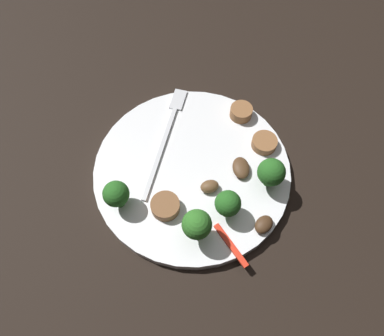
{
  "coord_description": "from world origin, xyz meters",
  "views": [
    {
      "loc": [
        -0.22,
        -0.03,
        0.43
      ],
      "look_at": [
        0.0,
        0.0,
        0.01
      ],
      "focal_mm": 33.76,
      "sensor_mm": 36.0,
      "label": 1
    }
  ],
  "objects_px": {
    "plate": "(192,171)",
    "mushroom_1": "(210,186)",
    "sausage_slice_0": "(264,143)",
    "broccoli_floret_3": "(197,225)",
    "broccoli_floret_0": "(116,194)",
    "sausage_slice_2": "(165,206)",
    "sausage_slice_3": "(241,112)",
    "mushroom_0": "(241,168)",
    "pepper_strip_0": "(231,245)",
    "fork": "(167,132)",
    "broccoli_floret_1": "(228,204)",
    "mushroom_2": "(264,224)",
    "broccoli_floret_2": "(271,172)"
  },
  "relations": [
    {
      "from": "sausage_slice_0",
      "to": "sausage_slice_2",
      "type": "height_order",
      "value": "sausage_slice_2"
    },
    {
      "from": "fork",
      "to": "broccoli_floret_3",
      "type": "distance_m",
      "value": 0.15
    },
    {
      "from": "sausage_slice_0",
      "to": "mushroom_0",
      "type": "distance_m",
      "value": 0.05
    },
    {
      "from": "plate",
      "to": "sausage_slice_3",
      "type": "relative_size",
      "value": 8.27
    },
    {
      "from": "sausage_slice_3",
      "to": "sausage_slice_0",
      "type": "bearing_deg",
      "value": -142.57
    },
    {
      "from": "broccoli_floret_2",
      "to": "mushroom_2",
      "type": "distance_m",
      "value": 0.06
    },
    {
      "from": "sausage_slice_3",
      "to": "mushroom_1",
      "type": "xyz_separation_m",
      "value": [
        -0.12,
        0.03,
        -0.0
      ]
    },
    {
      "from": "sausage_slice_2",
      "to": "sausage_slice_3",
      "type": "distance_m",
      "value": 0.17
    },
    {
      "from": "sausage_slice_0",
      "to": "mushroom_2",
      "type": "height_order",
      "value": "same"
    },
    {
      "from": "sausage_slice_0",
      "to": "broccoli_floret_3",
      "type": "bearing_deg",
      "value": 151.99
    },
    {
      "from": "mushroom_2",
      "to": "mushroom_1",
      "type": "bearing_deg",
      "value": 59.85
    },
    {
      "from": "broccoli_floret_3",
      "to": "sausage_slice_2",
      "type": "xyz_separation_m",
      "value": [
        0.03,
        0.04,
        -0.03
      ]
    },
    {
      "from": "mushroom_0",
      "to": "sausage_slice_2",
      "type": "bearing_deg",
      "value": 127.38
    },
    {
      "from": "broccoli_floret_0",
      "to": "sausage_slice_0",
      "type": "distance_m",
      "value": 0.2
    },
    {
      "from": "plate",
      "to": "broccoli_floret_3",
      "type": "relative_size",
      "value": 4.78
    },
    {
      "from": "mushroom_2",
      "to": "sausage_slice_3",
      "type": "bearing_deg",
      "value": 13.88
    },
    {
      "from": "broccoli_floret_3",
      "to": "sausage_slice_3",
      "type": "relative_size",
      "value": 1.73
    },
    {
      "from": "plate",
      "to": "fork",
      "type": "distance_m",
      "value": 0.06
    },
    {
      "from": "plate",
      "to": "sausage_slice_3",
      "type": "xyz_separation_m",
      "value": [
        0.09,
        -0.06,
        0.01
      ]
    },
    {
      "from": "broccoli_floret_2",
      "to": "sausage_slice_0",
      "type": "height_order",
      "value": "broccoli_floret_2"
    },
    {
      "from": "broccoli_floret_0",
      "to": "broccoli_floret_2",
      "type": "height_order",
      "value": "broccoli_floret_2"
    },
    {
      "from": "broccoli_floret_3",
      "to": "mushroom_2",
      "type": "relative_size",
      "value": 2.1
    },
    {
      "from": "fork",
      "to": "mushroom_2",
      "type": "relative_size",
      "value": 7.08
    },
    {
      "from": "fork",
      "to": "broccoli_floret_1",
      "type": "bearing_deg",
      "value": -132.82
    },
    {
      "from": "sausage_slice_2",
      "to": "plate",
      "type": "bearing_deg",
      "value": -21.75
    },
    {
      "from": "broccoli_floret_1",
      "to": "pepper_strip_0",
      "type": "distance_m",
      "value": 0.05
    },
    {
      "from": "broccoli_floret_2",
      "to": "mushroom_1",
      "type": "relative_size",
      "value": 2.03
    },
    {
      "from": "pepper_strip_0",
      "to": "broccoli_floret_3",
      "type": "bearing_deg",
      "value": 79.95
    },
    {
      "from": "broccoli_floret_1",
      "to": "mushroom_1",
      "type": "distance_m",
      "value": 0.04
    },
    {
      "from": "sausage_slice_3",
      "to": "mushroom_1",
      "type": "height_order",
      "value": "sausage_slice_3"
    },
    {
      "from": "broccoli_floret_2",
      "to": "broccoli_floret_3",
      "type": "height_order",
      "value": "broccoli_floret_3"
    },
    {
      "from": "sausage_slice_3",
      "to": "mushroom_0",
      "type": "bearing_deg",
      "value": -175.43
    },
    {
      "from": "broccoli_floret_0",
      "to": "mushroom_1",
      "type": "height_order",
      "value": "broccoli_floret_0"
    },
    {
      "from": "broccoli_floret_2",
      "to": "mushroom_0",
      "type": "distance_m",
      "value": 0.04
    },
    {
      "from": "fork",
      "to": "broccoli_floret_3",
      "type": "relative_size",
      "value": 3.38
    },
    {
      "from": "sausage_slice_2",
      "to": "pepper_strip_0",
      "type": "height_order",
      "value": "sausage_slice_2"
    },
    {
      "from": "broccoli_floret_1",
      "to": "mushroom_2",
      "type": "bearing_deg",
      "value": -103.83
    },
    {
      "from": "sausage_slice_2",
      "to": "mushroom_1",
      "type": "distance_m",
      "value": 0.06
    },
    {
      "from": "broccoli_floret_0",
      "to": "broccoli_floret_3",
      "type": "bearing_deg",
      "value": -105.05
    },
    {
      "from": "mushroom_0",
      "to": "pepper_strip_0",
      "type": "xyz_separation_m",
      "value": [
        -0.1,
        0.0,
        -0.0
      ]
    },
    {
      "from": "sausage_slice_0",
      "to": "pepper_strip_0",
      "type": "distance_m",
      "value": 0.15
    },
    {
      "from": "broccoli_floret_3",
      "to": "mushroom_1",
      "type": "relative_size",
      "value": 2.28
    },
    {
      "from": "fork",
      "to": "broccoli_floret_3",
      "type": "xyz_separation_m",
      "value": [
        -0.14,
        -0.06,
        0.03
      ]
    },
    {
      "from": "broccoli_floret_0",
      "to": "mushroom_1",
      "type": "xyz_separation_m",
      "value": [
        0.04,
        -0.11,
        -0.02
      ]
    },
    {
      "from": "broccoli_floret_0",
      "to": "sausage_slice_2",
      "type": "xyz_separation_m",
      "value": [
        0.0,
        -0.06,
        -0.02
      ]
    },
    {
      "from": "mushroom_1",
      "to": "sausage_slice_0",
      "type": "bearing_deg",
      "value": -40.96
    },
    {
      "from": "sausage_slice_2",
      "to": "broccoli_floret_2",
      "type": "bearing_deg",
      "value": -66.88
    },
    {
      "from": "sausage_slice_3",
      "to": "broccoli_floret_1",
      "type": "bearing_deg",
      "value": 177.65
    },
    {
      "from": "sausage_slice_2",
      "to": "mushroom_0",
      "type": "bearing_deg",
      "value": -52.62
    },
    {
      "from": "plate",
      "to": "mushroom_1",
      "type": "distance_m",
      "value": 0.04
    }
  ]
}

